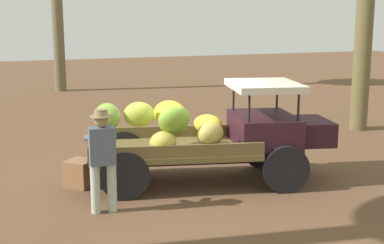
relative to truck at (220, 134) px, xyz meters
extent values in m
plane|color=brown|center=(-0.65, 0.31, -0.92)|extent=(60.00, 60.00, 0.00)
cube|color=#30141E|center=(-0.39, 0.14, -0.44)|extent=(3.99, 1.40, 0.16)
cylinder|color=black|center=(1.22, 0.57, -0.49)|extent=(0.85, 0.34, 0.84)
cylinder|color=black|center=(0.83, -0.98, -0.49)|extent=(0.85, 0.34, 0.84)
cylinder|color=black|center=(-1.50, 1.25, -0.49)|extent=(0.85, 0.34, 0.84)
cylinder|color=black|center=(-1.89, -0.30, -0.49)|extent=(0.85, 0.34, 0.84)
cube|color=brown|center=(-0.82, 0.25, -0.26)|extent=(3.33, 2.40, 0.10)
cube|color=brown|center=(-0.63, 1.03, -0.10)|extent=(2.93, 0.81, 0.22)
cube|color=brown|center=(-1.02, -0.52, -0.10)|extent=(2.93, 0.81, 0.22)
cube|color=#30141E|center=(0.83, -0.16, 0.06)|extent=(1.44, 1.74, 0.55)
cube|color=#30141E|center=(1.70, -0.38, 0.01)|extent=(0.94, 1.20, 0.44)
cylinder|color=black|center=(1.41, 0.36, 0.61)|extent=(0.04, 0.04, 0.55)
cylinder|color=black|center=(1.10, -0.89, 0.61)|extent=(0.04, 0.04, 0.55)
cylinder|color=black|center=(0.56, 0.57, 0.61)|extent=(0.04, 0.04, 0.55)
cylinder|color=black|center=(0.24, -0.68, 0.61)|extent=(0.04, 0.04, 0.55)
cube|color=beige|center=(0.83, -0.16, 0.89)|extent=(1.55, 1.77, 0.12)
ellipsoid|color=gold|center=(-1.19, -0.27, 0.02)|extent=(0.67, 0.68, 0.47)
ellipsoid|color=#C4B753|center=(-0.87, 0.16, 0.19)|extent=(0.58, 0.65, 0.38)
ellipsoid|color=#83B432|center=(-0.98, -0.25, 0.40)|extent=(0.60, 0.60, 0.62)
ellipsoid|color=gold|center=(0.06, 0.69, 0.06)|extent=(0.74, 0.78, 0.49)
ellipsoid|color=#80AB3B|center=(-2.04, 0.24, 0.42)|extent=(0.68, 0.68, 0.56)
ellipsoid|color=gold|center=(-0.38, -0.43, 0.13)|extent=(0.71, 0.66, 0.46)
ellipsoid|color=#B6C43C|center=(-1.48, 0.18, 0.44)|extent=(0.62, 0.62, 0.57)
ellipsoid|color=yellow|center=(-0.88, 0.26, 0.40)|extent=(0.84, 0.86, 0.58)
cylinder|color=#ADBAA7|center=(-2.47, -0.73, -0.52)|extent=(0.15, 0.15, 0.79)
cylinder|color=#ADBAA7|center=(-2.21, -0.76, -0.52)|extent=(0.15, 0.15, 0.79)
cube|color=slate|center=(-2.34, -0.74, 0.16)|extent=(0.42, 0.28, 0.59)
cylinder|color=slate|center=(-2.43, -0.63, 0.25)|extent=(0.30, 0.39, 0.10)
cylinder|color=slate|center=(-2.23, -0.65, 0.25)|extent=(0.35, 0.36, 0.10)
sphere|color=#94794C|center=(-2.34, -0.74, 0.57)|extent=(0.22, 0.22, 0.22)
cylinder|color=#947B50|center=(-2.34, -0.74, 0.63)|extent=(0.34, 0.34, 0.02)
cylinder|color=#947B50|center=(-2.34, -0.74, 0.69)|extent=(0.20, 0.20, 0.10)
cube|color=#8C5F3D|center=(-2.47, 0.71, -0.67)|extent=(0.65, 0.65, 0.49)
cylinder|color=brown|center=(5.53, 2.90, 2.53)|extent=(0.47, 0.47, 6.89)
camera|label=1|loc=(-3.98, -8.65, 2.13)|focal=49.40mm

